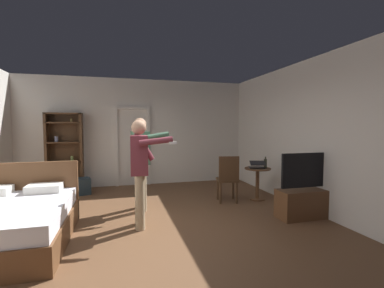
{
  "coord_description": "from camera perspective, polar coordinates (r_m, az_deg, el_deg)",
  "views": [
    {
      "loc": [
        -0.47,
        -3.99,
        1.61
      ],
      "look_at": [
        0.78,
        0.58,
        1.29
      ],
      "focal_mm": 24.99,
      "sensor_mm": 36.0,
      "label": 1
    }
  ],
  "objects": [
    {
      "name": "bookshelf",
      "position": [
        7.36,
        -25.51,
        -0.98
      ],
      "size": [
        0.85,
        0.32,
        1.93
      ],
      "color": "#4C331E",
      "rests_on": "ground_plane"
    },
    {
      "name": "bed",
      "position": [
        4.51,
        -35.23,
        -13.71
      ],
      "size": [
        1.64,
        1.94,
        1.02
      ],
      "color": "brown",
      "rests_on": "ground_plane"
    },
    {
      "name": "person_striped_shirt",
      "position": [
        5.2,
        -10.85,
        -2.69
      ],
      "size": [
        0.76,
        0.6,
        1.76
      ],
      "color": "tan",
      "rests_on": "ground_plane"
    },
    {
      "name": "suitcase_dark",
      "position": [
        6.88,
        -23.06,
        -8.36
      ],
      "size": [
        0.58,
        0.46,
        0.38
      ],
      "primitive_type": "cube",
      "rotation": [
        0.0,
        0.0,
        0.26
      ],
      "color": "#1E2D38",
      "rests_on": "ground_plane"
    },
    {
      "name": "wall_back",
      "position": [
        7.47,
        -11.62,
        2.45
      ],
      "size": [
        6.22,
        0.12,
        2.88
      ],
      "primitive_type": "cube",
      "color": "silver",
      "rests_on": "ground_plane"
    },
    {
      "name": "wall_right",
      "position": [
        5.33,
        26.18,
        1.59
      ],
      "size": [
        0.12,
        7.03,
        2.88
      ],
      "primitive_type": "cube",
      "color": "silver",
      "rests_on": "ground_plane"
    },
    {
      "name": "ground_plane",
      "position": [
        4.33,
        -8.31,
        -18.03
      ],
      "size": [
        7.47,
        7.47,
        0.0
      ],
      "primitive_type": "plane",
      "color": "brown"
    },
    {
      "name": "wooden_chair",
      "position": [
        5.69,
        7.67,
        -6.98
      ],
      "size": [
        0.49,
        0.49,
        0.99
      ],
      "color": "#4C331E",
      "rests_on": "ground_plane"
    },
    {
      "name": "person_blue_shirt",
      "position": [
        4.31,
        -11.03,
        -4.5
      ],
      "size": [
        0.69,
        0.6,
        1.71
      ],
      "color": "tan",
      "rests_on": "ground_plane"
    },
    {
      "name": "tv_flatscreen",
      "position": [
        5.2,
        23.25,
        -10.66
      ],
      "size": [
        1.05,
        0.4,
        1.15
      ],
      "color": "brown",
      "rests_on": "ground_plane"
    },
    {
      "name": "laptop",
      "position": [
        5.95,
        13.67,
        -4.55
      ],
      "size": [
        0.4,
        0.41,
        0.17
      ],
      "color": "black",
      "rests_on": "side_table"
    },
    {
      "name": "bottle_on_table",
      "position": [
        6.0,
        15.39,
        -4.0
      ],
      "size": [
        0.06,
        0.06,
        0.25
      ],
      "color": "#323829",
      "rests_on": "side_table"
    },
    {
      "name": "doorway_frame",
      "position": [
        7.39,
        -12.55,
        0.75
      ],
      "size": [
        0.93,
        0.08,
        2.13
      ],
      "color": "white",
      "rests_on": "ground_plane"
    },
    {
      "name": "side_table",
      "position": [
        6.05,
        13.8,
        -7.18
      ],
      "size": [
        0.56,
        0.56,
        0.7
      ],
      "color": "brown",
      "rests_on": "ground_plane"
    }
  ]
}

